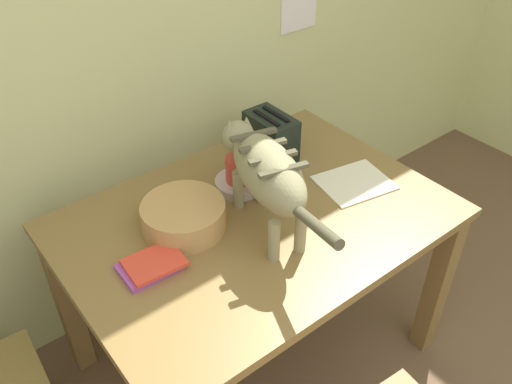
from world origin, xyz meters
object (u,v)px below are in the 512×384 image
(coffee_mug, at_px, (240,169))
(magazine, at_px, (354,183))
(toaster, at_px, (271,136))
(wicker_basket, at_px, (184,216))
(dining_table, at_px, (256,236))
(saucer_bowl, at_px, (239,183))
(cat, at_px, (265,170))
(book_stack, at_px, (151,265))

(coffee_mug, height_order, magazine, coffee_mug)
(coffee_mug, xyz_separation_m, magazine, (0.33, -0.24, -0.08))
(magazine, relative_size, toaster, 1.24)
(coffee_mug, distance_m, toaster, 0.23)
(wicker_basket, distance_m, toaster, 0.51)
(dining_table, height_order, saucer_bowl, saucer_bowl)
(cat, distance_m, book_stack, 0.44)
(toaster, bearing_deg, dining_table, -136.94)
(dining_table, xyz_separation_m, wicker_basket, (-0.21, 0.10, 0.14))
(dining_table, distance_m, wicker_basket, 0.27)
(dining_table, height_order, cat, cat)
(coffee_mug, relative_size, toaster, 0.69)
(saucer_bowl, relative_size, coffee_mug, 1.25)
(cat, distance_m, toaster, 0.42)
(cat, xyz_separation_m, coffee_mug, (0.06, 0.21, -0.13))
(coffee_mug, relative_size, magazine, 0.55)
(saucer_bowl, distance_m, wicker_basket, 0.28)
(coffee_mug, bearing_deg, wicker_basket, -166.78)
(cat, distance_m, coffee_mug, 0.25)
(dining_table, relative_size, saucer_bowl, 7.22)
(magazine, relative_size, wicker_basket, 0.93)
(dining_table, xyz_separation_m, cat, (0.00, -0.04, 0.30))
(dining_table, bearing_deg, coffee_mug, 70.88)
(saucer_bowl, distance_m, toaster, 0.24)
(book_stack, bearing_deg, cat, -6.51)
(cat, distance_m, saucer_bowl, 0.29)
(dining_table, distance_m, coffee_mug, 0.24)
(saucer_bowl, height_order, wicker_basket, wicker_basket)
(dining_table, xyz_separation_m, saucer_bowl, (0.05, 0.16, 0.10))
(coffee_mug, xyz_separation_m, book_stack, (-0.45, -0.16, -0.06))
(saucer_bowl, distance_m, coffee_mug, 0.06)
(toaster, bearing_deg, cat, -132.17)
(toaster, bearing_deg, coffee_mug, -157.36)
(book_stack, distance_m, wicker_basket, 0.21)
(magazine, bearing_deg, toaster, 121.34)
(cat, bearing_deg, book_stack, -172.32)
(cat, bearing_deg, magazine, 9.98)
(dining_table, relative_size, wicker_basket, 4.63)
(wicker_basket, bearing_deg, book_stack, -150.85)
(cat, height_order, saucer_bowl, cat)
(saucer_bowl, height_order, toaster, toaster)
(saucer_bowl, distance_m, magazine, 0.41)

